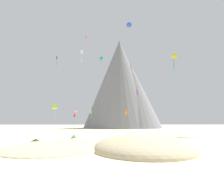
% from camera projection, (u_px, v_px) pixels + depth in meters
% --- Properties ---
extents(ground_plane, '(400.00, 400.00, 0.00)m').
position_uv_depth(ground_plane, '(144.00, 148.00, 27.59)').
color(ground_plane, beige).
extents(dune_foreground_left, '(24.90, 26.97, 1.71)m').
position_uv_depth(dune_foreground_left, '(72.00, 146.00, 29.59)').
color(dune_foreground_left, beige).
rests_on(dune_foreground_left, ground_plane).
extents(dune_foreground_right, '(14.82, 18.14, 4.27)m').
position_uv_depth(dune_foreground_right, '(143.00, 149.00, 26.39)').
color(dune_foreground_right, '#CCBA8E').
rests_on(dune_foreground_right, ground_plane).
extents(dune_midground, '(14.62, 16.56, 2.11)m').
position_uv_depth(dune_midground, '(179.00, 136.00, 50.70)').
color(dune_midground, beige).
rests_on(dune_midground, ground_plane).
extents(bush_far_left, '(2.04, 2.04, 0.49)m').
position_uv_depth(bush_far_left, '(36.00, 140.00, 37.04)').
color(bush_far_left, '#568442').
rests_on(bush_far_left, ground_plane).
extents(bush_far_right, '(2.72, 2.72, 0.88)m').
position_uv_depth(bush_far_right, '(113.00, 138.00, 38.66)').
color(bush_far_right, '#386633').
rests_on(bush_far_right, ground_plane).
extents(bush_low_patch, '(3.15, 3.15, 0.62)m').
position_uv_depth(bush_low_patch, '(190.00, 148.00, 25.28)').
color(bush_low_patch, '#568442').
rests_on(bush_low_patch, ground_plane).
extents(bush_near_left, '(2.29, 2.29, 0.93)m').
position_uv_depth(bush_near_left, '(118.00, 139.00, 36.39)').
color(bush_near_left, '#386633').
rests_on(bush_near_left, ground_plane).
extents(bush_near_right, '(2.36, 2.36, 0.88)m').
position_uv_depth(bush_near_right, '(74.00, 137.00, 42.61)').
color(bush_near_right, '#668C4C').
rests_on(bush_near_right, ground_plane).
extents(rock_massif, '(61.65, 61.65, 56.20)m').
position_uv_depth(rock_massif, '(124.00, 88.00, 118.74)').
color(rock_massif, slate).
rests_on(rock_massif, ground_plane).
extents(kite_cyan_mid, '(0.81, 0.43, 3.15)m').
position_uv_depth(kite_cyan_mid, '(175.00, 75.00, 89.80)').
color(kite_cyan_mid, '#33BCDB').
extents(kite_indigo_high, '(0.79, 0.52, 4.67)m').
position_uv_depth(kite_indigo_high, '(57.00, 59.00, 82.45)').
color(kite_indigo_high, '#5138B2').
extents(kite_violet_low, '(0.91, 2.17, 6.00)m').
position_uv_depth(kite_violet_low, '(138.00, 93.00, 65.64)').
color(kite_violet_low, purple).
extents(kite_teal_high, '(1.54, 1.25, 3.68)m').
position_uv_depth(kite_teal_high, '(101.00, 58.00, 77.88)').
color(kite_teal_high, teal).
extents(kite_blue_high, '(1.59, 0.92, 1.54)m').
position_uv_depth(kite_blue_high, '(129.00, 25.00, 53.73)').
color(kite_blue_high, blue).
extents(kite_rainbow_high, '(0.94, 0.70, 4.97)m').
position_uv_depth(kite_rainbow_high, '(87.00, 39.00, 60.36)').
color(kite_rainbow_high, '#E5668C').
extents(kite_red_low, '(1.11, 0.85, 5.67)m').
position_uv_depth(kite_red_low, '(74.00, 117.00, 79.06)').
color(kite_red_low, red).
extents(kite_white_high, '(0.92, 0.97, 4.61)m').
position_uv_depth(kite_white_high, '(82.00, 52.00, 68.15)').
color(kite_white_high, white).
extents(kite_yellow_mid, '(1.70, 2.09, 5.12)m').
position_uv_depth(kite_yellow_mid, '(174.00, 56.00, 59.25)').
color(kite_yellow_mid, yellow).
extents(kite_pink_low, '(1.45, 1.52, 1.37)m').
position_uv_depth(kite_pink_low, '(76.00, 112.00, 82.81)').
color(kite_pink_low, pink).
extents(kite_orange_low, '(1.23, 2.49, 6.64)m').
position_uv_depth(kite_orange_low, '(126.00, 112.00, 77.44)').
color(kite_orange_low, orange).
extents(kite_green_low, '(1.18, 1.95, 4.07)m').
position_uv_depth(kite_green_low, '(91.00, 112.00, 81.07)').
color(kite_green_low, green).
extents(kite_lime_low, '(1.79, 1.86, 4.91)m').
position_uv_depth(kite_lime_low, '(55.00, 106.00, 59.55)').
color(kite_lime_low, '#8CD133').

